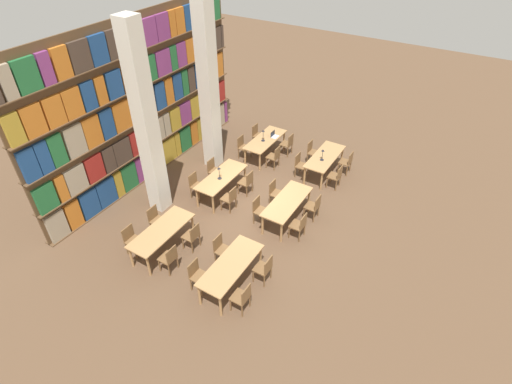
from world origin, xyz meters
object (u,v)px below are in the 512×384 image
Objects in this scene: chair_16 at (230,198)px; chair_2 at (264,268)px; desk_lamp_1 at (219,171)px; chair_21 at (243,146)px; reading_table_1 at (287,203)px; chair_23 at (258,135)px; chair_17 at (196,185)px; chair_19 at (214,170)px; chair_10 at (347,162)px; chair_1 at (198,275)px; chair_4 at (299,225)px; pillar_center at (208,89)px; reading_table_5 at (265,141)px; desk_lamp_0 at (323,153)px; chair_7 at (276,192)px; chair_3 at (222,249)px; chair_18 at (247,182)px; chair_5 at (260,210)px; chair_22 at (288,144)px; chair_9 at (300,164)px; chair_13 at (132,239)px; chair_15 at (156,219)px; laptop at (274,136)px; chair_0 at (242,297)px; chair_12 at (169,258)px; reading_table_0 at (231,266)px; desk_lamp_2 at (263,133)px; chair_6 at (314,206)px; chair_8 at (336,176)px; chair_20 at (274,156)px; reading_table_2 at (325,158)px; chair_11 at (312,151)px; pillar_left at (146,125)px.

chair_2 is at bearing -129.26° from chair_16.
desk_lamp_1 is 2.67m from chair_21.
reading_table_1 is 2.32× the size of chair_23.
chair_17 and chair_19 have the same top height.
chair_2 is 5.94m from chair_10.
reading_table_1 is 4.54× the size of desk_lamp_1.
chair_1 is 1.00× the size of chair_4.
chair_16 is (-1.97, -2.09, -2.51)m from pillar_center.
desk_lamp_1 is 0.22× the size of reading_table_5.
desk_lamp_0 is 0.49× the size of chair_17.
chair_4 and chair_7 have the same top height.
chair_16 is (-0.51, 1.80, -0.19)m from reading_table_1.
chair_18 is (3.02, 1.08, 0.00)m from chair_3.
chair_5 is at bearing -152.52° from reading_table_5.
chair_9 is at bearing -134.81° from chair_22.
chair_15 is at bearing -180.00° from chair_13.
chair_22 is 1.00× the size of chair_23.
chair_23 is 0.97m from laptop.
reading_table_1 is at bearing 53.30° from chair_7.
chair_12 is at bearing 88.29° from chair_0.
chair_0 is at bearing 51.11° from chair_17.
chair_23 is at bearing 50.45° from reading_table_5.
reading_table_0 is 5.50m from chair_9.
reading_table_5 is (6.49, 1.74, 0.19)m from chair_1.
pillar_center reaches higher than chair_13.
chair_7 is 1.90× the size of desk_lamp_2.
desk_lamp_1 is 0.97× the size of desk_lamp_2.
chair_19 is (0.01, 3.86, 0.00)m from chair_6.
chair_5 is at bearing 67.50° from chair_19.
desk_lamp_0 is (0.26, 0.68, 0.57)m from chair_8.
reading_table_1 is at bearing -110.59° from pillar_center.
chair_20 is at bearing 36.56° from reading_table_1.
chair_1 is 1.00× the size of chair_15.
chair_9 is (5.45, 0.67, -0.19)m from reading_table_0.
chair_21 is at bearing 100.45° from reading_table_2.
desk_lamp_2 reaches higher than chair_19.
chair_13 is 1.00m from chair_15.
chair_11 is 2.44m from chair_23.
chair_8 is at bearing -7.33° from reading_table_0.
chair_23 is at bearing 52.32° from chair_6.
chair_20 is at bearing -66.07° from pillar_center.
chair_5 is at bearing 89.82° from chair_17.
pillar_center is at bearing 113.93° from chair_20.
chair_9 and chair_21 have the same top height.
reading_table_5 is (2.39, 1.78, 0.19)m from chair_7.
chair_4 is 1.00× the size of chair_18.
chair_18 is at bearing -170.53° from laptop.
chair_8 is at bearing -129.45° from reading_table_2.
pillar_left reaches higher than chair_20.
chair_15 is (-5.95, 3.78, 0.00)m from chair_10.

